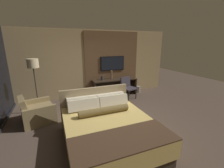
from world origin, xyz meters
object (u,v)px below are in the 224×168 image
object	(u,v)px
vase_short	(102,78)
waste_bin	(138,89)
armchair_by_window	(37,113)
desk_chair	(127,86)
bed	(108,129)
desk	(114,84)
vase_tall	(111,75)
tv	(112,63)
floor_lamp	(33,68)

from	to	relation	value
vase_short	waste_bin	world-z (taller)	vase_short
armchair_by_window	desk_chair	bearing A→B (deg)	-89.46
bed	armchair_by_window	bearing A→B (deg)	132.96
desk	desk_chair	xyz separation A→B (m)	(0.36, -0.57, 0.03)
desk	vase_tall	distance (m)	0.43
armchair_by_window	vase_short	xyz separation A→B (m)	(2.47, 1.38, 0.55)
desk_chair	vase_tall	distance (m)	0.89
bed	vase_tall	bearing A→B (deg)	67.00
armchair_by_window	tv	bearing A→B (deg)	-74.83
bed	armchair_by_window	distance (m)	2.34
desk	tv	xyz separation A→B (m)	(0.00, 0.23, 0.88)
tv	armchair_by_window	world-z (taller)	tv
floor_lamp	vase_tall	distance (m)	3.10
vase_tall	waste_bin	xyz separation A→B (m)	(1.31, -0.13, -0.78)
waste_bin	bed	bearing A→B (deg)	-131.25
desk	vase_short	size ratio (longest dim) A/B	11.32
bed	desk	distance (m)	3.39
desk	floor_lamp	world-z (taller)	floor_lamp
tv	floor_lamp	distance (m)	3.19
tv	waste_bin	size ratio (longest dim) A/B	3.94
tv	armchair_by_window	size ratio (longest dim) A/B	1.05
bed	waste_bin	distance (m)	4.02
floor_lamp	vase_tall	world-z (taller)	floor_lamp
desk	armchair_by_window	bearing A→B (deg)	-155.96
desk	floor_lamp	bearing A→B (deg)	-166.63
armchair_by_window	waste_bin	xyz separation A→B (m)	(4.24, 1.30, -0.13)
desk_chair	vase_tall	xyz separation A→B (m)	(-0.46, 0.65, 0.39)
tv	floor_lamp	world-z (taller)	floor_lamp
bed	desk_chair	xyz separation A→B (m)	(1.80, 2.49, 0.18)
tv	floor_lamp	size ratio (longest dim) A/B	0.62
floor_lamp	vase_short	xyz separation A→B (m)	(2.48, 0.74, -0.69)
floor_lamp	vase_short	distance (m)	2.68
bed	vase_short	bearing A→B (deg)	74.10
bed	waste_bin	bearing A→B (deg)	48.75
vase_short	vase_tall	bearing A→B (deg)	7.18
tv	waste_bin	bearing A→B (deg)	-13.29
desk	waste_bin	size ratio (longest dim) A/B	6.97
tv	waste_bin	distance (m)	1.76
desk	vase_tall	bearing A→B (deg)	143.60
waste_bin	vase_short	bearing A→B (deg)	177.68
tv	desk_chair	world-z (taller)	tv
desk_chair	vase_tall	bearing A→B (deg)	109.53
tv	vase_short	xyz separation A→B (m)	(-0.56, -0.21, -0.57)
waste_bin	armchair_by_window	bearing A→B (deg)	-162.90
vase_short	waste_bin	size ratio (longest dim) A/B	0.62
bed	tv	distance (m)	3.75
desk_chair	waste_bin	distance (m)	1.07
armchair_by_window	waste_bin	world-z (taller)	armchair_by_window
bed	armchair_by_window	size ratio (longest dim) A/B	2.16
tv	vase_tall	xyz separation A→B (m)	(-0.11, -0.16, -0.47)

